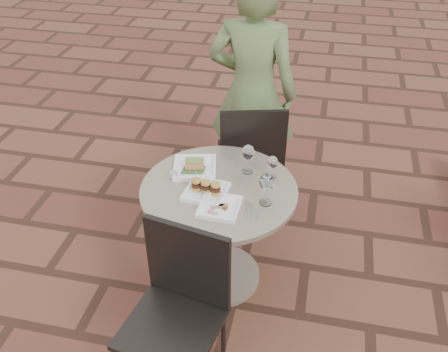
% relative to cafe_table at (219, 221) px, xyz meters
% --- Properties ---
extents(ground, '(60.00, 60.00, 0.00)m').
position_rel_cafe_table_xyz_m(ground, '(0.13, -0.20, -0.48)').
color(ground, brown).
rests_on(ground, ground).
extents(cafe_table, '(0.90, 0.90, 0.73)m').
position_rel_cafe_table_xyz_m(cafe_table, '(0.00, 0.00, 0.00)').
color(cafe_table, gray).
rests_on(cafe_table, ground).
extents(chair_far, '(0.54, 0.54, 0.93)m').
position_rel_cafe_table_xyz_m(chair_far, '(0.07, 0.68, 0.07)').
color(chair_far, black).
rests_on(chair_far, ground).
extents(chair_near, '(0.51, 0.51, 0.93)m').
position_rel_cafe_table_xyz_m(chair_near, '(-0.04, -0.68, 0.07)').
color(chair_near, black).
rests_on(chair_near, ground).
extents(diner, '(0.65, 0.45, 1.74)m').
position_rel_cafe_table_xyz_m(diner, '(0.03, 0.94, 0.39)').
color(diner, '#576A3A').
rests_on(diner, ground).
extents(plate_salmon, '(0.30, 0.30, 0.07)m').
position_rel_cafe_table_xyz_m(plate_salmon, '(-0.18, 0.15, 0.27)').
color(plate_salmon, white).
rests_on(plate_salmon, cafe_table).
extents(plate_sliders, '(0.25, 0.25, 0.15)m').
position_rel_cafe_table_xyz_m(plate_sliders, '(-0.06, -0.07, 0.28)').
color(plate_sliders, white).
rests_on(plate_sliders, cafe_table).
extents(plate_tuna, '(0.22, 0.22, 0.03)m').
position_rel_cafe_table_xyz_m(plate_tuna, '(0.04, -0.18, 0.26)').
color(plate_tuna, white).
rests_on(plate_tuna, cafe_table).
extents(wine_glass_right, '(0.08, 0.08, 0.19)m').
position_rel_cafe_table_xyz_m(wine_glass_right, '(0.28, -0.07, 0.38)').
color(wine_glass_right, white).
rests_on(wine_glass_right, cafe_table).
extents(wine_glass_mid, '(0.08, 0.08, 0.18)m').
position_rel_cafe_table_xyz_m(wine_glass_mid, '(0.13, 0.20, 0.38)').
color(wine_glass_mid, white).
rests_on(wine_glass_mid, cafe_table).
extents(wine_glass_far, '(0.06, 0.06, 0.15)m').
position_rel_cafe_table_xyz_m(wine_glass_far, '(0.28, 0.16, 0.35)').
color(wine_glass_far, white).
rests_on(wine_glass_far, cafe_table).
extents(steel_ramekin, '(0.06, 0.06, 0.04)m').
position_rel_cafe_table_xyz_m(steel_ramekin, '(-0.28, 0.04, 0.27)').
color(steel_ramekin, silver).
rests_on(steel_ramekin, cafe_table).
extents(cutlery_set, '(0.14, 0.19, 0.00)m').
position_rel_cafe_table_xyz_m(cutlery_set, '(0.21, -0.17, 0.25)').
color(cutlery_set, silver).
rests_on(cutlery_set, cafe_table).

